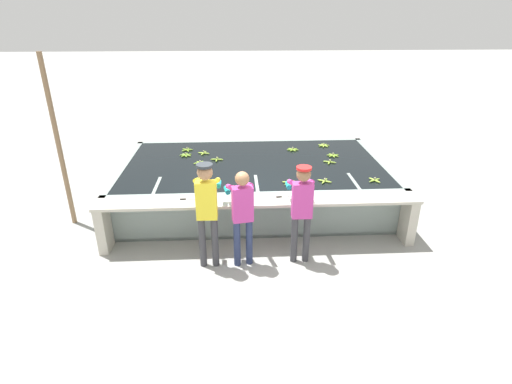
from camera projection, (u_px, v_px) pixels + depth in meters
The scene contains 21 objects.
ground_plane at pixel (260, 252), 6.91m from camera, with size 80.00×80.00×0.00m, color #999993.
wash_tank at pixel (254, 182), 8.61m from camera, with size 5.52×3.26×0.88m.
work_ledge at pixel (259, 212), 6.85m from camera, with size 5.52×0.45×0.88m.
worker_0 at pixel (207, 205), 6.13m from camera, with size 0.41×0.73×1.76m.
worker_1 at pixel (242, 210), 6.21m from camera, with size 0.48×0.74×1.62m.
worker_2 at pixel (302, 205), 6.28m from camera, with size 0.41×0.72×1.67m.
banana_bunch_floating_0 at pixel (187, 150), 9.18m from camera, with size 0.27×0.28×0.08m.
banana_bunch_floating_1 at pixel (200, 163), 8.36m from camera, with size 0.28×0.27×0.08m.
banana_bunch_floating_2 at pixel (290, 183), 7.40m from camera, with size 0.28×0.28×0.08m.
banana_bunch_floating_3 at pixel (324, 145), 9.48m from camera, with size 0.28×0.28×0.08m.
banana_bunch_floating_4 at pixel (330, 162), 8.43m from camera, with size 0.27×0.27×0.08m.
banana_bunch_floating_5 at pixel (217, 159), 8.57m from camera, with size 0.28×0.28×0.08m.
banana_bunch_floating_6 at pixel (293, 150), 9.19m from camera, with size 0.28×0.28×0.08m.
banana_bunch_floating_7 at pixel (375, 180), 7.51m from camera, with size 0.26×0.26×0.08m.
banana_bunch_floating_8 at pixel (333, 155), 8.82m from camera, with size 0.28×0.28×0.08m.
banana_bunch_floating_9 at pixel (186, 155), 8.83m from camera, with size 0.27×0.28×0.08m.
banana_bunch_floating_10 at pixel (204, 153), 8.96m from camera, with size 0.28×0.28×0.08m.
banana_bunch_floating_11 at pixel (325, 181), 7.47m from camera, with size 0.26×0.26×0.08m.
knife_0 at pixel (187, 199), 6.77m from camera, with size 0.35×0.04×0.02m.
knife_1 at pixel (283, 197), 6.85m from camera, with size 0.35×0.08×0.02m.
support_post_left at pixel (58, 144), 7.22m from camera, with size 0.09×0.09×3.20m.
Camera 1 is at (-0.38, -5.86, 3.78)m, focal length 28.00 mm.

